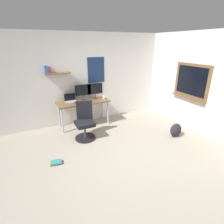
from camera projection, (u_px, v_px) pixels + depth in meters
The scene contains 13 objects.
ground_plane at pixel (127, 161), 3.70m from camera, with size 5.20×5.20×0.00m, color #9E9384.
wall_back at pixel (86, 79), 5.28m from camera, with size 5.00×0.30×2.60m.
wall_right at pixel (217, 88), 4.25m from camera, with size 0.22×5.00×2.60m.
desk at pixel (83, 104), 5.11m from camera, with size 1.47×0.57×0.74m.
office_chair at pixel (85, 123), 4.50m from camera, with size 0.53×0.55×0.95m.
laptop at pixel (70, 100), 5.04m from camera, with size 0.31×0.21×0.23m.
monitor_primary at pixel (83, 91), 5.07m from camera, with size 0.46×0.17×0.46m.
monitor_secondary at pixel (95, 90), 5.22m from camera, with size 0.46×0.17×0.46m.
keyboard at pixel (82, 102), 4.98m from camera, with size 0.37×0.13×0.02m, color black.
computer_mouse at pixel (91, 101), 5.10m from camera, with size 0.10×0.06×0.03m, color #262628.
coffee_mug at pixel (104, 97), 5.30m from camera, with size 0.08×0.08×0.09m, color silver.
backpack at pixel (176, 130), 4.63m from camera, with size 0.32×0.22×0.37m, color #232328.
book_stack_on_floor at pixel (56, 162), 3.63m from camera, with size 0.25×0.19×0.06m.
Camera 1 is at (-1.64, -2.62, 2.30)m, focal length 28.55 mm.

